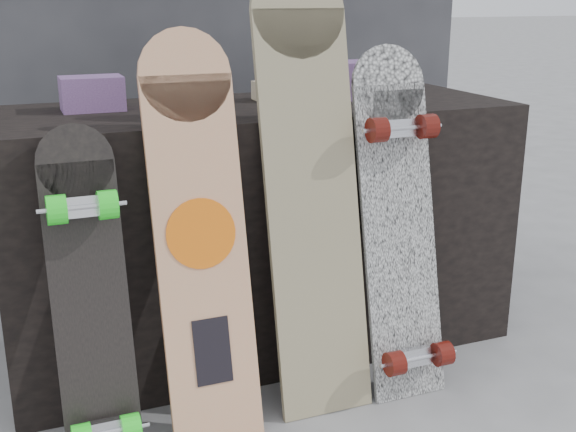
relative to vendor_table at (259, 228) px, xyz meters
name	(u,v)px	position (x,y,z in m)	size (l,w,h in m)	color
ground	(319,413)	(0.00, -0.50, -0.40)	(60.00, 60.00, 0.00)	slate
vendor_table	(259,228)	(0.00, 0.00, 0.00)	(1.60, 0.60, 0.80)	black
booth	(186,2)	(0.00, 0.85, 0.70)	(2.40, 0.22, 2.20)	#313136
merch_box_purple	(92,93)	(-0.49, 0.09, 0.45)	(0.18, 0.12, 0.10)	#5E3873
merch_box_small	(351,80)	(0.34, 0.04, 0.46)	(0.14, 0.14, 0.12)	#5E3873
merch_box_flat	(288,90)	(0.14, 0.09, 0.43)	(0.22, 0.10, 0.06)	#D1B78C
longboard_geisha	(200,227)	(-0.30, -0.40, 0.16)	(0.24, 0.27, 1.06)	tan
longboard_celtic	(310,177)	(0.03, -0.36, 0.25)	(0.27, 0.29, 1.23)	beige
longboard_cascadia	(400,219)	(0.29, -0.41, 0.11)	(0.23, 0.31, 1.00)	white
skateboard_dark	(91,298)	(-0.59, -0.44, 0.03)	(0.19, 0.27, 0.84)	black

